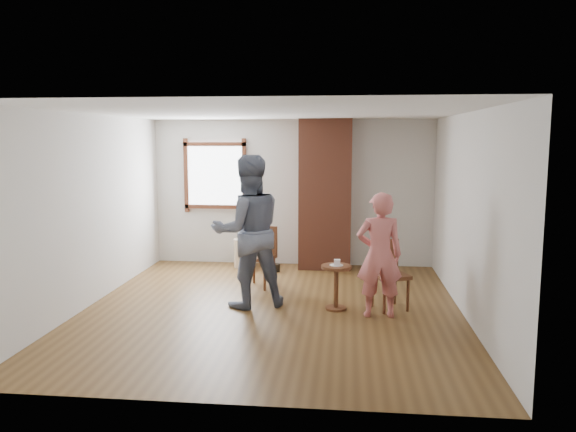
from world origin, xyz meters
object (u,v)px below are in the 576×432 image
at_px(man, 248,231).
at_px(person_pink, 379,255).
at_px(side_table, 336,280).
at_px(dining_chair_right, 388,270).
at_px(dining_chair_left, 261,253).
at_px(stoneware_crock, 245,253).

height_order(man, person_pink, man).
xyz_separation_m(side_table, man, (-1.19, 0.04, 0.62)).
bearing_deg(dining_chair_right, person_pink, -133.49).
height_order(dining_chair_right, side_table, dining_chair_right).
relative_size(dining_chair_right, man, 0.44).
xyz_separation_m(dining_chair_right, side_table, (-0.69, -0.16, -0.11)).
relative_size(side_table, person_pink, 0.37).
height_order(dining_chair_left, person_pink, person_pink).
height_order(stoneware_crock, side_table, side_table).
xyz_separation_m(dining_chair_left, side_table, (1.18, -1.11, -0.11)).
bearing_deg(side_table, man, 177.97).
relative_size(stoneware_crock, person_pink, 0.32).
bearing_deg(man, dining_chair_right, 159.66).
bearing_deg(person_pink, dining_chair_right, -114.09).
height_order(stoneware_crock, man, man).
height_order(stoneware_crock, dining_chair_right, dining_chair_right).
bearing_deg(dining_chair_right, stoneware_crock, 113.05).
xyz_separation_m(dining_chair_left, person_pink, (1.73, -1.34, 0.28)).
relative_size(stoneware_crock, dining_chair_right, 0.56).
height_order(dining_chair_right, man, man).
xyz_separation_m(stoneware_crock, dining_chair_left, (0.48, -1.22, 0.26)).
xyz_separation_m(dining_chair_left, man, (-0.01, -1.06, 0.51)).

